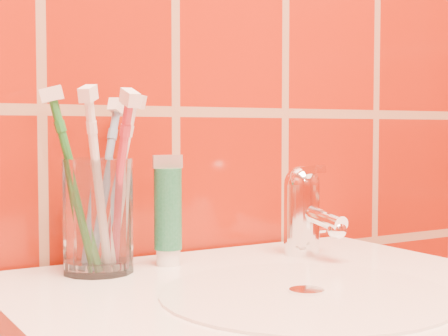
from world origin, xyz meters
TOP-DOWN VIEW (x-y plane):
  - glass_tumbler at (-0.14, 1.12)m, footprint 0.11×0.11m
  - toothpaste_tube at (-0.05, 1.12)m, footprint 0.04×0.03m
  - faucet at (0.14, 1.09)m, footprint 0.05×0.11m
  - toothbrush_0 at (-0.17, 1.12)m, footprint 0.11×0.10m
  - toothbrush_1 at (-0.13, 1.09)m, footprint 0.03×0.16m
  - toothbrush_2 at (-0.12, 1.12)m, footprint 0.11×0.11m
  - toothbrush_3 at (-0.12, 1.15)m, footprint 0.15×0.14m
  - toothbrush_4 at (-0.15, 1.10)m, footprint 0.12×0.13m

SIDE VIEW (x-z plane):
  - faucet at x=0.14m, z-range 0.85..0.97m
  - toothpaste_tube at x=-0.05m, z-range 0.85..0.98m
  - glass_tumbler at x=-0.14m, z-range 0.85..0.98m
  - toothbrush_3 at x=-0.12m, z-range 0.84..1.06m
  - toothbrush_2 at x=-0.12m, z-range 0.84..1.06m
  - toothbrush_1 at x=-0.13m, z-range 0.84..1.07m
  - toothbrush_4 at x=-0.15m, z-range 0.84..1.07m
  - toothbrush_0 at x=-0.17m, z-range 0.84..1.07m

